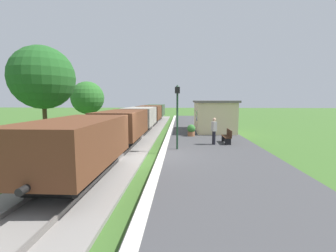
% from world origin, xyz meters
% --- Properties ---
extents(ground_plane, '(160.00, 160.00, 0.00)m').
position_xyz_m(ground_plane, '(0.00, 0.00, 0.00)').
color(ground_plane, '#3D6628').
extents(platform_slab, '(6.00, 60.00, 0.25)m').
position_xyz_m(platform_slab, '(3.20, 0.00, 0.12)').
color(platform_slab, '#424244').
rests_on(platform_slab, ground).
extents(platform_edge_stripe, '(0.36, 60.00, 0.01)m').
position_xyz_m(platform_edge_stripe, '(0.40, 0.00, 0.25)').
color(platform_edge_stripe, silver).
rests_on(platform_edge_stripe, platform_slab).
extents(track_ballast, '(3.80, 60.00, 0.12)m').
position_xyz_m(track_ballast, '(-2.40, 0.00, 0.06)').
color(track_ballast, gray).
rests_on(track_ballast, ground).
extents(rail_near, '(0.07, 60.00, 0.14)m').
position_xyz_m(rail_near, '(-1.68, 0.00, 0.19)').
color(rail_near, slate).
rests_on(rail_near, track_ballast).
extents(rail_far, '(0.07, 60.00, 0.14)m').
position_xyz_m(rail_far, '(-3.12, 0.00, 0.19)').
color(rail_far, slate).
rests_on(rail_far, track_ballast).
extents(freight_train, '(2.50, 32.60, 2.12)m').
position_xyz_m(freight_train, '(-2.40, 9.62, 1.40)').
color(freight_train, brown).
rests_on(freight_train, rail_near).
extents(station_hut, '(3.50, 5.80, 2.78)m').
position_xyz_m(station_hut, '(4.40, 9.69, 1.65)').
color(station_hut, beige).
rests_on(station_hut, platform_slab).
extents(bench_near_hut, '(0.42, 1.50, 0.91)m').
position_xyz_m(bench_near_hut, '(4.45, 3.50, 0.72)').
color(bench_near_hut, '#422819').
rests_on(bench_near_hut, platform_slab).
extents(person_waiting, '(0.33, 0.43, 1.71)m').
position_xyz_m(person_waiting, '(3.50, 3.01, 1.18)').
color(person_waiting, black).
rests_on(person_waiting, platform_slab).
extents(potted_planter, '(0.64, 0.64, 0.92)m').
position_xyz_m(potted_planter, '(2.22, 6.40, 0.72)').
color(potted_planter, '#9E6642').
rests_on(potted_planter, platform_slab).
extents(lamp_post_near, '(0.28, 0.28, 3.70)m').
position_xyz_m(lamp_post_near, '(1.18, 1.48, 2.80)').
color(lamp_post_near, '#193823').
rests_on(lamp_post_near, platform_slab).
extents(tree_trackside_mid, '(4.21, 4.21, 6.67)m').
position_xyz_m(tree_trackside_mid, '(-7.91, 3.60, 4.56)').
color(tree_trackside_mid, '#4C3823').
rests_on(tree_trackside_mid, ground).
extents(tree_trackside_far, '(3.37, 3.37, 4.99)m').
position_xyz_m(tree_trackside_far, '(-8.28, 11.89, 3.30)').
color(tree_trackside_far, '#4C3823').
rests_on(tree_trackside_far, ground).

